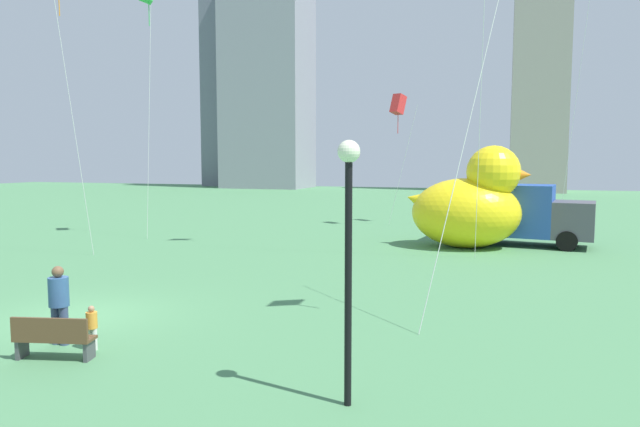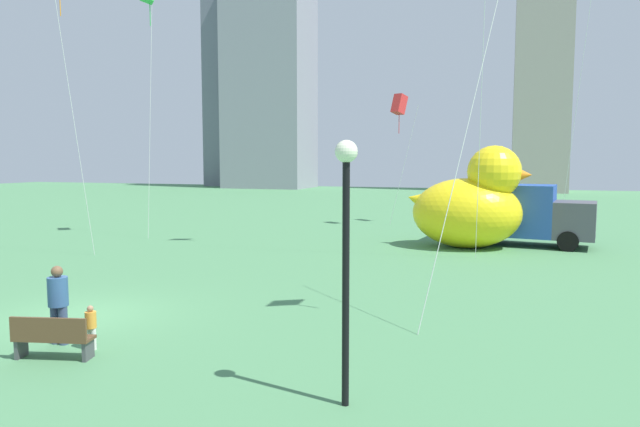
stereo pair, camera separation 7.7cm
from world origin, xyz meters
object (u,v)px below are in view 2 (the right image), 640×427
kite_red (399,105)px  person_child (91,325)px  box_truck (519,214)px  park_bench (52,337)px  person_adult (58,301)px  lamppost (346,225)px  giant_inflatable_duck (471,205)px

kite_red → person_child: bearing=-95.2°
box_truck → park_bench: bearing=-115.4°
person_adult → lamppost: 7.19m
person_adult → giant_inflatable_duck: (7.70, 16.97, 1.03)m
lamppost → person_child: bearing=170.4°
person_child → lamppost: bearing=-9.6°
person_adult → giant_inflatable_duck: 18.67m
person_adult → box_truck: size_ratio=0.27×
person_adult → box_truck: 21.02m
park_bench → person_child: 0.83m
person_child → box_truck: bearing=64.5°
person_child → kite_red: size_ratio=0.12×
lamppost → kite_red: kite_red is taller
park_bench → person_adult: (-0.60, 0.85, 0.48)m
park_bench → box_truck: size_ratio=0.25×
park_bench → box_truck: (9.21, 19.44, 0.98)m
person_adult → kite_red: (3.09, 23.87, 6.26)m
kite_red → box_truck: bearing=-38.2°
kite_red → person_adult: bearing=-97.4°
person_child → box_truck: (8.89, 18.67, 0.92)m
person_child → lamppost: 6.46m
park_bench → person_child: person_child is taller
giant_inflatable_duck → kite_red: size_ratio=0.71×
park_bench → kite_red: (2.49, 24.73, 6.75)m
person_adult → box_truck: box_truck is taller
giant_inflatable_duck → lamppost: size_ratio=1.29×
person_adult → lamppost: (6.81, -1.08, 2.03)m
person_adult → lamppost: bearing=-9.0°
person_child → kite_red: kite_red is taller
box_truck → kite_red: 10.32m
lamppost → box_truck: size_ratio=0.67×
person_child → box_truck: box_truck is taller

